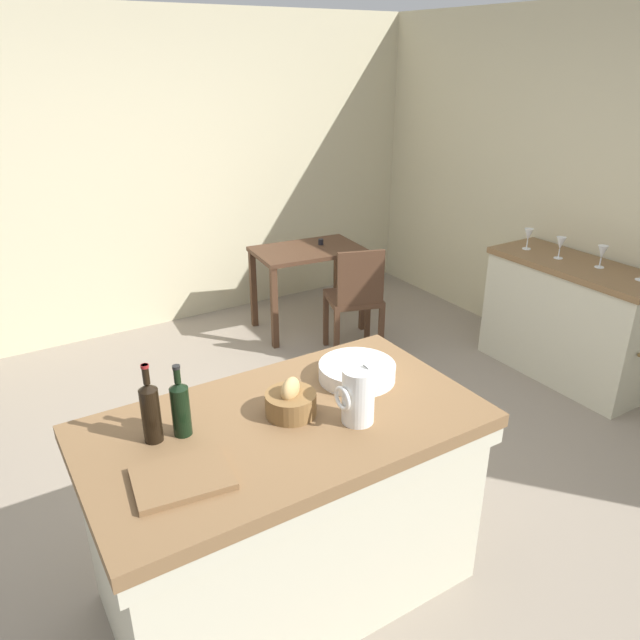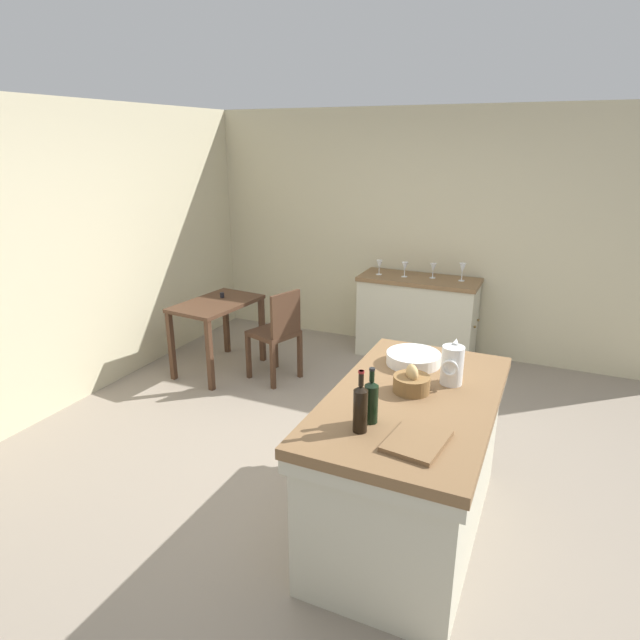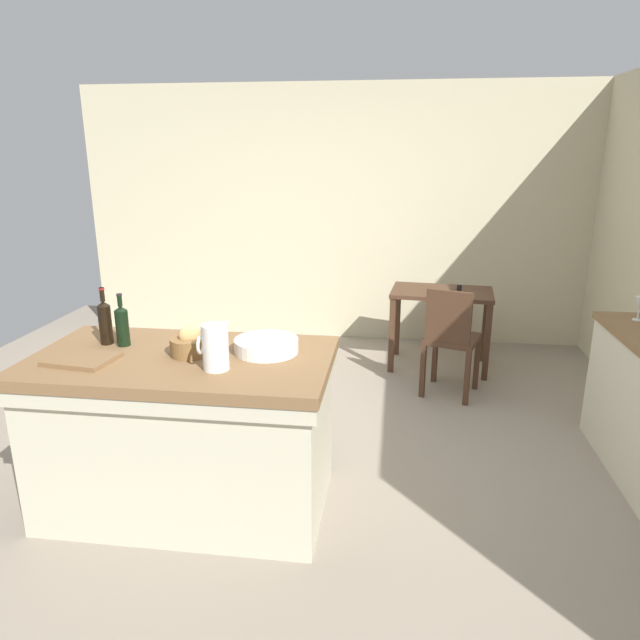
{
  "view_description": "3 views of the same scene",
  "coord_description": "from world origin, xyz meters",
  "px_view_note": "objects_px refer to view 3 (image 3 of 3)",
  "views": [
    {
      "loc": [
        -1.44,
        -2.47,
        2.26
      ],
      "look_at": [
        0.17,
        0.13,
        0.89
      ],
      "focal_mm": 33.88,
      "sensor_mm": 36.0,
      "label": 1
    },
    {
      "loc": [
        -3.17,
        -1.29,
        2.27
      ],
      "look_at": [
        0.22,
        0.25,
        1.01
      ],
      "focal_mm": 30.04,
      "sensor_mm": 36.0,
      "label": 2
    },
    {
      "loc": [
        0.63,
        -3.39,
        1.95
      ],
      "look_at": [
        0.16,
        0.12,
        0.9
      ],
      "focal_mm": 32.12,
      "sensor_mm": 36.0,
      "label": 3
    }
  ],
  "objects_px": {
    "island_table": "(186,427)",
    "pitcher": "(215,347)",
    "wash_bowl": "(266,346)",
    "bread_basket": "(190,345)",
    "writing_desk": "(441,303)",
    "wine_glass_right": "(640,304)",
    "wine_bottle_amber": "(105,321)",
    "cutting_board": "(82,359)",
    "wooden_chair": "(451,338)",
    "wine_bottle_dark": "(122,325)"
  },
  "relations": [
    {
      "from": "wooden_chair",
      "to": "island_table",
      "type": "bearing_deg",
      "value": -132.12
    },
    {
      "from": "island_table",
      "to": "writing_desk",
      "type": "xyz_separation_m",
      "value": [
        1.54,
        2.41,
        0.13
      ]
    },
    {
      "from": "wooden_chair",
      "to": "wine_bottle_dark",
      "type": "distance_m",
      "value": 2.59
    },
    {
      "from": "bread_basket",
      "to": "pitcher",
      "type": "bearing_deg",
      "value": -42.8
    },
    {
      "from": "bread_basket",
      "to": "wine_bottle_amber",
      "type": "distance_m",
      "value": 0.55
    },
    {
      "from": "cutting_board",
      "to": "wine_glass_right",
      "type": "bearing_deg",
      "value": 21.36
    },
    {
      "from": "pitcher",
      "to": "wine_bottle_amber",
      "type": "height_order",
      "value": "wine_bottle_amber"
    },
    {
      "from": "wooden_chair",
      "to": "wine_bottle_dark",
      "type": "height_order",
      "value": "wine_bottle_dark"
    },
    {
      "from": "island_table",
      "to": "cutting_board",
      "type": "height_order",
      "value": "cutting_board"
    },
    {
      "from": "island_table",
      "to": "wooden_chair",
      "type": "height_order",
      "value": "wooden_chair"
    },
    {
      "from": "island_table",
      "to": "wine_bottle_amber",
      "type": "distance_m",
      "value": 0.75
    },
    {
      "from": "wine_bottle_amber",
      "to": "bread_basket",
      "type": "bearing_deg",
      "value": -12.24
    },
    {
      "from": "island_table",
      "to": "pitcher",
      "type": "relative_size",
      "value": 5.84
    },
    {
      "from": "wash_bowl",
      "to": "wine_bottle_dark",
      "type": "height_order",
      "value": "wine_bottle_dark"
    },
    {
      "from": "island_table",
      "to": "pitcher",
      "type": "distance_m",
      "value": 0.61
    },
    {
      "from": "cutting_board",
      "to": "wine_glass_right",
      "type": "height_order",
      "value": "wine_glass_right"
    },
    {
      "from": "pitcher",
      "to": "bread_basket",
      "type": "height_order",
      "value": "pitcher"
    },
    {
      "from": "cutting_board",
      "to": "wine_bottle_dark",
      "type": "bearing_deg",
      "value": 69.32
    },
    {
      "from": "pitcher",
      "to": "wine_bottle_amber",
      "type": "relative_size",
      "value": 0.84
    },
    {
      "from": "wash_bowl",
      "to": "bread_basket",
      "type": "distance_m",
      "value": 0.41
    },
    {
      "from": "pitcher",
      "to": "wash_bowl",
      "type": "height_order",
      "value": "pitcher"
    },
    {
      "from": "writing_desk",
      "to": "wooden_chair",
      "type": "relative_size",
      "value": 1.04
    },
    {
      "from": "bread_basket",
      "to": "cutting_board",
      "type": "xyz_separation_m",
      "value": [
        -0.52,
        -0.17,
        -0.05
      ]
    },
    {
      "from": "cutting_board",
      "to": "wine_glass_right",
      "type": "xyz_separation_m",
      "value": [
        3.18,
        1.24,
        0.08
      ]
    },
    {
      "from": "writing_desk",
      "to": "wine_bottle_dark",
      "type": "xyz_separation_m",
      "value": [
        -1.92,
        -2.29,
        0.41
      ]
    },
    {
      "from": "wooden_chair",
      "to": "pitcher",
      "type": "bearing_deg",
      "value": -125.0
    },
    {
      "from": "wash_bowl",
      "to": "bread_basket",
      "type": "xyz_separation_m",
      "value": [
        -0.39,
        -0.09,
        0.02
      ]
    },
    {
      "from": "island_table",
      "to": "wine_glass_right",
      "type": "distance_m",
      "value": 2.96
    },
    {
      "from": "wine_bottle_amber",
      "to": "wine_glass_right",
      "type": "height_order",
      "value": "wine_bottle_amber"
    },
    {
      "from": "bread_basket",
      "to": "cutting_board",
      "type": "relative_size",
      "value": 0.64
    },
    {
      "from": "wine_glass_right",
      "to": "cutting_board",
      "type": "bearing_deg",
      "value": -158.64
    },
    {
      "from": "writing_desk",
      "to": "bread_basket",
      "type": "distance_m",
      "value": 2.84
    },
    {
      "from": "writing_desk",
      "to": "wooden_chair",
      "type": "distance_m",
      "value": 0.68
    },
    {
      "from": "island_table",
      "to": "wine_bottle_dark",
      "type": "distance_m",
      "value": 0.67
    },
    {
      "from": "wooden_chair",
      "to": "wine_glass_right",
      "type": "relative_size",
      "value": 5.81
    },
    {
      "from": "wine_bottle_amber",
      "to": "wine_glass_right",
      "type": "relative_size",
      "value": 2.06
    },
    {
      "from": "wash_bowl",
      "to": "cutting_board",
      "type": "distance_m",
      "value": 0.96
    },
    {
      "from": "island_table",
      "to": "wine_bottle_amber",
      "type": "height_order",
      "value": "wine_bottle_amber"
    },
    {
      "from": "writing_desk",
      "to": "wine_glass_right",
      "type": "relative_size",
      "value": 6.03
    },
    {
      "from": "island_table",
      "to": "cutting_board",
      "type": "relative_size",
      "value": 4.85
    },
    {
      "from": "wooden_chair",
      "to": "bread_basket",
      "type": "bearing_deg",
      "value": -131.75
    },
    {
      "from": "bread_basket",
      "to": "wooden_chair",
      "type": "bearing_deg",
      "value": 48.25
    },
    {
      "from": "bread_basket",
      "to": "cutting_board",
      "type": "distance_m",
      "value": 0.55
    },
    {
      "from": "wash_bowl",
      "to": "wine_bottle_amber",
      "type": "height_order",
      "value": "wine_bottle_amber"
    },
    {
      "from": "island_table",
      "to": "wine_glass_right",
      "type": "relative_size",
      "value": 10.14
    },
    {
      "from": "wash_bowl",
      "to": "cutting_board",
      "type": "xyz_separation_m",
      "value": [
        -0.92,
        -0.26,
        -0.03
      ]
    },
    {
      "from": "wine_bottle_dark",
      "to": "wine_glass_right",
      "type": "distance_m",
      "value": 3.23
    },
    {
      "from": "bread_basket",
      "to": "wine_glass_right",
      "type": "distance_m",
      "value": 2.86
    },
    {
      "from": "cutting_board",
      "to": "writing_desk",
      "type": "bearing_deg",
      "value": 51.66
    },
    {
      "from": "pitcher",
      "to": "wine_glass_right",
      "type": "xyz_separation_m",
      "value": [
        2.46,
        1.26,
        -0.03
      ]
    }
  ]
}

